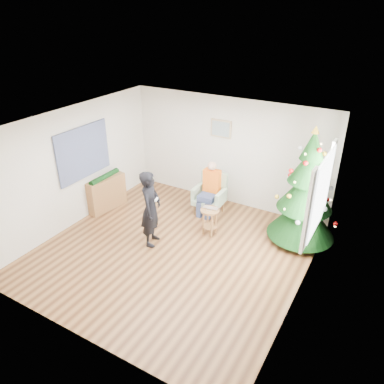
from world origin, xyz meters
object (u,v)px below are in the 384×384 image
Objects in this scene: armchair at (210,199)px; console at (106,193)px; standing_man at (151,209)px; stool at (210,221)px; christmas_tree at (306,192)px.

console is at bearing -155.99° from armchair.
console is (-1.79, 0.65, -0.40)m from standing_man.
console is (-2.67, -0.23, 0.10)m from stool.
standing_man is at bearing -106.08° from armchair.
christmas_tree reaches higher than standing_man.
armchair reaches higher than stool.
armchair reaches higher than console.
console is (-4.41, -0.99, -0.72)m from christmas_tree.
christmas_tree reaches higher than stool.
standing_man is 1.95m from console.
standing_man is 1.61× the size of console.
armchair is (-2.17, 0.08, -0.76)m from christmas_tree.
stool is at bearing -61.81° from standing_man.
christmas_tree is at bearing -75.13° from standing_man.
standing_man is at bearing -11.60° from console.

